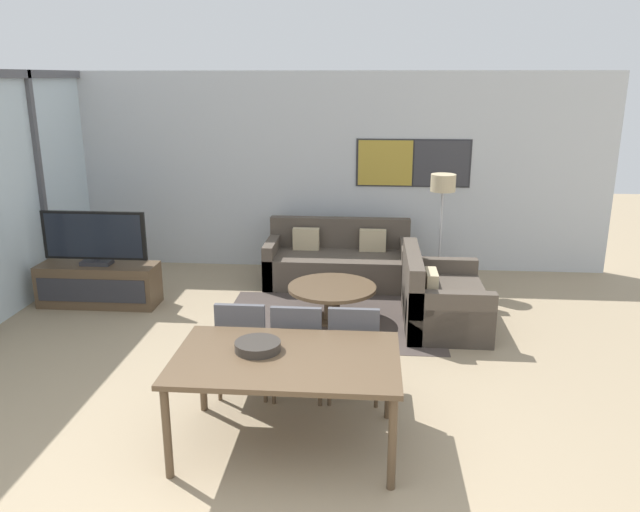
# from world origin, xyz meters

# --- Properties ---
(ground_plane) EXTENTS (24.00, 24.00, 0.00)m
(ground_plane) POSITION_xyz_m (0.00, 0.00, 0.00)
(ground_plane) COLOR #9E896B
(wall_back) EXTENTS (8.06, 0.09, 2.80)m
(wall_back) POSITION_xyz_m (0.03, 5.50, 1.40)
(wall_back) COLOR silver
(wall_back) RESTS_ON ground_plane
(area_rug) EXTENTS (2.52, 1.79, 0.01)m
(area_rug) POSITION_xyz_m (0.25, 3.34, 0.00)
(area_rug) COLOR #473D38
(area_rug) RESTS_ON ground_plane
(tv_console) EXTENTS (1.44, 0.47, 0.52)m
(tv_console) POSITION_xyz_m (-2.64, 3.63, 0.26)
(tv_console) COLOR brown
(tv_console) RESTS_ON ground_plane
(television) EXTENTS (1.27, 0.20, 0.66)m
(television) POSITION_xyz_m (-2.64, 3.63, 0.85)
(television) COLOR #2D2D33
(television) RESTS_ON tv_console
(sofa_main) EXTENTS (1.94, 0.90, 0.84)m
(sofa_main) POSITION_xyz_m (0.25, 4.77, 0.28)
(sofa_main) COLOR #51473D
(sofa_main) RESTS_ON ground_plane
(sofa_side) EXTENTS (0.90, 1.38, 0.84)m
(sofa_side) POSITION_xyz_m (1.45, 3.34, 0.28)
(sofa_side) COLOR #51473D
(sofa_side) RESTS_ON ground_plane
(coffee_table) EXTENTS (1.01, 1.01, 0.42)m
(coffee_table) POSITION_xyz_m (0.25, 3.34, 0.32)
(coffee_table) COLOR brown
(coffee_table) RESTS_ON ground_plane
(dining_table) EXTENTS (1.67, 1.05, 0.74)m
(dining_table) POSITION_xyz_m (0.08, 0.78, 0.67)
(dining_table) COLOR brown
(dining_table) RESTS_ON ground_plane
(dining_chair_left) EXTENTS (0.46, 0.46, 0.89)m
(dining_chair_left) POSITION_xyz_m (-0.40, 1.54, 0.51)
(dining_chair_left) COLOR #4C4C51
(dining_chair_left) RESTS_ON ground_plane
(dining_chair_centre) EXTENTS (0.46, 0.46, 0.89)m
(dining_chair_centre) POSITION_xyz_m (0.08, 1.52, 0.51)
(dining_chair_centre) COLOR #4C4C51
(dining_chair_centre) RESTS_ON ground_plane
(dining_chair_right) EXTENTS (0.46, 0.46, 0.89)m
(dining_chair_right) POSITION_xyz_m (0.55, 1.53, 0.51)
(dining_chair_right) COLOR #4C4C51
(dining_chair_right) RESTS_ON ground_plane
(fruit_bowl) EXTENTS (0.35, 0.35, 0.07)m
(fruit_bowl) POSITION_xyz_m (-0.15, 0.87, 0.78)
(fruit_bowl) COLOR #332D28
(fruit_bowl) RESTS_ON dining_table
(floor_lamp) EXTENTS (0.32, 0.32, 1.52)m
(floor_lamp) POSITION_xyz_m (1.59, 4.65, 1.27)
(floor_lamp) COLOR #2D2D33
(floor_lamp) RESTS_ON ground_plane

